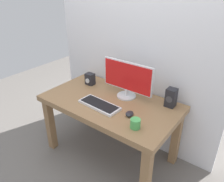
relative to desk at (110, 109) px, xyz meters
The scene contains 9 objects.
ground_plane 0.60m from the desk, ahead, with size 6.00×6.00×0.00m, color slate.
wall_back 0.99m from the desk, 90.00° to the left, with size 2.03×0.04×3.00m, color silver.
desk is the anchor object (origin of this frame).
monitor 0.36m from the desk, 66.78° to the left, with size 0.57×0.20×0.38m.
keyboard_primary 0.18m from the desk, 98.93° to the right, with size 0.43×0.19×0.03m.
mouse 0.34m from the desk, 18.86° to the right, with size 0.07×0.09×0.04m, color #232328.
speaker_right 0.62m from the desk, 27.52° to the left, with size 0.09×0.10×0.19m.
audio_controller 0.48m from the desk, 158.50° to the left, with size 0.10×0.09×0.13m.
coffee_mug 0.51m from the desk, 27.40° to the right, with size 0.09×0.09×0.08m, color #4CB259.
Camera 1 is at (1.18, -1.52, 1.82)m, focal length 35.20 mm.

